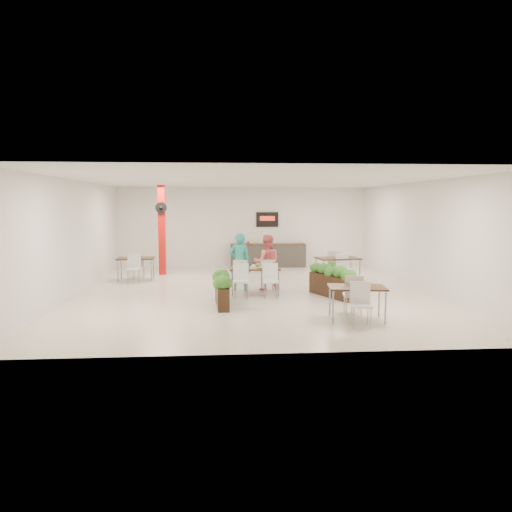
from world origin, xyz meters
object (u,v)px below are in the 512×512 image
Objects in this scene: side_table_c at (357,292)px; side_table_b at (338,261)px; diner_woman at (267,263)px; red_column at (162,229)px; planter_right at (332,279)px; side_table_a at (136,261)px; service_counter at (268,255)px; diner_man at (240,262)px; main_table at (254,272)px; planter_left at (222,286)px.

side_table_b is at bearing 87.60° from side_table_c.
diner_woman is 0.98× the size of side_table_b.
red_column is 1.78× the size of planter_right.
side_table_a and side_table_c have the same top height.
side_table_a is at bearing 139.87° from side_table_c.
service_counter is 1.77× the size of diner_man.
side_table_a is at bearing -32.12° from diner_man.
service_counter reaches higher than planter_right.
service_counter is 1.81× the size of side_table_c.
main_table is 1.80m from planter_left.
planter_left is (-1.92, -7.56, -0.00)m from service_counter.
service_counter reaches higher than side_table_a.
planter_right is at bearing 95.63° from side_table_c.
service_counter reaches higher than main_table.
side_table_a is (-0.74, -1.27, -1.01)m from red_column.
diner_woman is 4.30m from side_table_c.
red_column is 1.89× the size of diner_man.
side_table_c is at bearing -56.30° from red_column.
side_table_c is at bearing -59.17° from main_table.
red_column is at bearing -44.20° from diner_woman.
planter_left is (-0.54, -2.19, -0.35)m from diner_man.
side_table_c is (1.58, -4.00, -0.19)m from diner_woman.
diner_man reaches higher than planter_left.
side_table_c is (1.01, -9.37, 0.14)m from service_counter.
main_table is 1.00× the size of side_table_b.
main_table reaches higher than planter_left.
planter_left is at bearing -121.26° from main_table.
side_table_c is at bearing -48.91° from side_table_a.
side_table_a is 0.98× the size of side_table_b.
planter_left is at bearing 60.03° from diner_woman.
red_column is 4.97m from diner_woman.
service_counter reaches higher than planter_left.
diner_man is 2.28m from planter_left.
main_table and side_table_b have the same top height.
diner_man reaches higher than side_table_c.
main_table is 0.98× the size of diner_man.
planter_right reaches higher than side_table_c.
planter_left is at bearing 77.65° from diner_man.
planter_right is (2.07, -0.59, -0.14)m from main_table.
side_table_b is 1.00× the size of side_table_c.
side_table_b is at bearing -143.92° from diner_woman.
main_table is 3.89m from side_table_c.
diner_man is at bearing -53.25° from red_column.
main_table is 3.83m from side_table_b.
planter_right is 1.10× the size of side_table_a.
main_table is at bearing -99.31° from service_counter.
diner_woman is at bearing 143.06° from planter_right.
diner_man reaches higher than side_table_b.
side_table_a is (-4.16, 2.24, -0.19)m from diner_woman.
diner_man is at bearing 76.13° from planter_left.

